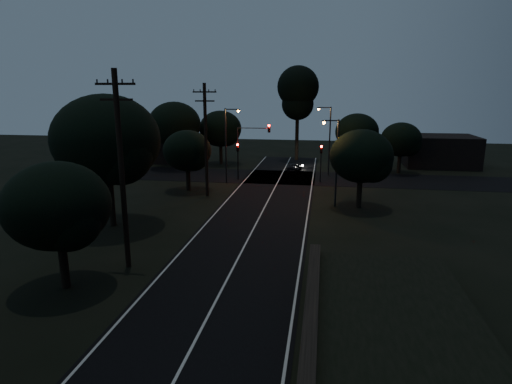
% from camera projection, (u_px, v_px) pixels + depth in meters
% --- Properties ---
extents(road_surface, '(60.00, 70.00, 0.03)m').
position_uv_depth(road_surface, '(268.00, 200.00, 39.16)').
color(road_surface, black).
rests_on(road_surface, ground).
extents(utility_pole_mid, '(2.20, 0.30, 11.00)m').
position_uv_depth(utility_pole_mid, '(121.00, 168.00, 23.26)').
color(utility_pole_mid, black).
rests_on(utility_pole_mid, ground).
extents(utility_pole_far, '(2.20, 0.30, 10.50)m').
position_uv_depth(utility_pole_far, '(206.00, 139.00, 39.64)').
color(utility_pole_far, black).
rests_on(utility_pole_far, ground).
extents(tree_left_b, '(5.15, 5.15, 6.55)m').
position_uv_depth(tree_left_b, '(60.00, 209.00, 20.91)').
color(tree_left_b, black).
rests_on(tree_left_b, ground).
extents(tree_left_c, '(7.64, 7.64, 9.66)m').
position_uv_depth(tree_left_c, '(109.00, 143.00, 30.36)').
color(tree_left_c, black).
rests_on(tree_left_c, ground).
extents(tree_left_d, '(4.77, 4.77, 6.05)m').
position_uv_depth(tree_left_d, '(189.00, 152.00, 42.19)').
color(tree_left_d, black).
rests_on(tree_left_d, ground).
extents(tree_far_nw, '(5.67, 5.67, 7.19)m').
position_uv_depth(tree_far_nw, '(222.00, 130.00, 57.44)').
color(tree_far_nw, black).
rests_on(tree_far_nw, ground).
extents(tree_far_w, '(6.63, 6.63, 8.45)m').
position_uv_depth(tree_far_w, '(176.00, 125.00, 54.14)').
color(tree_far_w, black).
rests_on(tree_far_w, ground).
extents(tree_far_ne, '(5.51, 5.51, 6.97)m').
position_uv_depth(tree_far_ne, '(359.00, 133.00, 54.73)').
color(tree_far_ne, black).
rests_on(tree_far_ne, ground).
extents(tree_far_e, '(4.82, 4.82, 6.11)m').
position_uv_depth(tree_far_e, '(403.00, 141.00, 51.23)').
color(tree_far_e, black).
rests_on(tree_far_e, ground).
extents(tree_right_a, '(5.29, 5.29, 6.72)m').
position_uv_depth(tree_right_a, '(364.00, 158.00, 35.72)').
color(tree_right_a, black).
rests_on(tree_right_a, ground).
extents(tall_pine, '(5.80, 5.80, 13.19)m').
position_uv_depth(tall_pine, '(298.00, 93.00, 59.72)').
color(tall_pine, black).
rests_on(tall_pine, ground).
extents(building_left, '(10.00, 8.00, 4.40)m').
position_uv_depth(building_left, '(150.00, 144.00, 61.76)').
color(building_left, black).
rests_on(building_left, ground).
extents(building_right, '(9.00, 7.00, 4.00)m').
position_uv_depth(building_right, '(439.00, 151.00, 56.65)').
color(building_right, black).
rests_on(building_right, ground).
extents(signal_left, '(0.28, 0.35, 4.10)m').
position_uv_depth(signal_left, '(238.00, 155.00, 47.72)').
color(signal_left, black).
rests_on(signal_left, ground).
extents(signal_right, '(0.28, 0.35, 4.10)m').
position_uv_depth(signal_right, '(321.00, 157.00, 46.31)').
color(signal_right, black).
rests_on(signal_right, ground).
extents(signal_mast, '(3.70, 0.35, 6.25)m').
position_uv_depth(signal_mast, '(253.00, 141.00, 47.11)').
color(signal_mast, black).
rests_on(signal_mast, ground).
extents(streetlight_a, '(1.66, 0.26, 8.00)m').
position_uv_depth(streetlight_a, '(227.00, 140.00, 45.50)').
color(streetlight_a, black).
rests_on(streetlight_a, ground).
extents(streetlight_b, '(1.66, 0.26, 8.00)m').
position_uv_depth(streetlight_b, '(328.00, 136.00, 49.64)').
color(streetlight_b, black).
rests_on(streetlight_b, ground).
extents(streetlight_c, '(1.46, 0.26, 7.50)m').
position_uv_depth(streetlight_c, '(335.00, 157.00, 36.18)').
color(streetlight_c, black).
rests_on(streetlight_c, ground).
extents(car, '(1.99, 3.25, 1.04)m').
position_uv_depth(car, '(294.00, 167.00, 53.13)').
color(car, black).
rests_on(car, ground).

